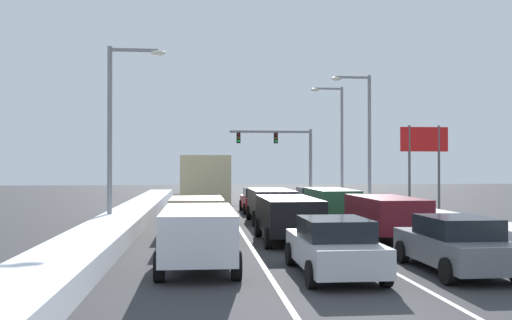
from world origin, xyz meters
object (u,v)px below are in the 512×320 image
(suv_maroon_right_lane_second, at_px, (385,214))
(suv_black_center_lane_second, at_px, (288,215))
(street_lamp_right_mid, at_px, (338,134))
(street_lamp_left_mid, at_px, (118,120))
(sedan_gray_right_lane_nearest, at_px, (455,244))
(suv_charcoal_center_lane_third, at_px, (271,203))
(suv_tan_left_lane_second, at_px, (197,214))
(roadside_sign_right, at_px, (424,148))
(traffic_light_gantry, at_px, (285,148))
(suv_green_right_lane_third, at_px, (331,202))
(suv_white_left_lane_nearest, at_px, (198,232))
(sedan_maroon_left_lane_fourth, at_px, (204,198))
(box_truck_left_lane_third, at_px, (205,184))
(sedan_red_center_lane_fourth, at_px, (258,200))
(street_lamp_right_near, at_px, (364,130))
(sedan_navy_right_lane_fourth, at_px, (312,199))
(sedan_silver_center_lane_nearest, at_px, (334,246))

(suv_maroon_right_lane_second, height_order, suv_black_center_lane_second, same)
(street_lamp_right_mid, bearing_deg, street_lamp_left_mid, -129.29)
(sedan_gray_right_lane_nearest, xyz_separation_m, street_lamp_left_mid, (-10.60, 11.96, 4.23))
(sedan_gray_right_lane_nearest, relative_size, suv_maroon_right_lane_second, 0.92)
(suv_charcoal_center_lane_third, distance_m, suv_tan_left_lane_second, 7.31)
(roadside_sign_right, bearing_deg, suv_tan_left_lane_second, -136.95)
(roadside_sign_right, bearing_deg, traffic_light_gantry, 114.12)
(suv_maroon_right_lane_second, height_order, street_lamp_left_mid, street_lamp_left_mid)
(suv_green_right_lane_third, bearing_deg, suv_tan_left_lane_second, -136.16)
(suv_white_left_lane_nearest, distance_m, street_lamp_left_mid, 12.04)
(sedan_maroon_left_lane_fourth, distance_m, street_lamp_right_mid, 14.16)
(box_truck_left_lane_third, distance_m, sedan_maroon_left_lane_fourth, 7.42)
(suv_charcoal_center_lane_third, distance_m, street_lamp_left_mid, 8.53)
(sedan_red_center_lane_fourth, bearing_deg, street_lamp_right_near, 11.49)
(suv_black_center_lane_second, bearing_deg, suv_white_left_lane_nearest, -122.74)
(sedan_navy_right_lane_fourth, height_order, traffic_light_gantry, traffic_light_gantry)
(sedan_maroon_left_lane_fourth, height_order, street_lamp_right_mid, street_lamp_right_mid)
(sedan_navy_right_lane_fourth, bearing_deg, suv_maroon_right_lane_second, -89.57)
(sedan_maroon_left_lane_fourth, bearing_deg, street_lamp_left_mid, -111.46)
(suv_green_right_lane_third, height_order, suv_black_center_lane_second, same)
(street_lamp_right_mid, xyz_separation_m, street_lamp_left_mid, (-14.85, -18.14, -0.44))
(sedan_silver_center_lane_nearest, height_order, traffic_light_gantry, traffic_light_gantry)
(suv_tan_left_lane_second, xyz_separation_m, box_truck_left_lane_third, (0.39, 7.48, 0.88))
(suv_tan_left_lane_second, bearing_deg, street_lamp_right_mid, 63.74)
(suv_black_center_lane_second, bearing_deg, suv_charcoal_center_lane_third, 87.94)
(sedan_navy_right_lane_fourth, distance_m, suv_black_center_lane_second, 14.64)
(sedan_navy_right_lane_fourth, relative_size, suv_black_center_lane_second, 0.92)
(street_lamp_left_mid, bearing_deg, sedan_maroon_left_lane_fourth, 68.54)
(suv_black_center_lane_second, height_order, suv_white_left_lane_nearest, same)
(traffic_light_gantry, bearing_deg, sedan_silver_center_lane_nearest, -96.69)
(sedan_maroon_left_lane_fourth, xyz_separation_m, roadside_sign_right, (14.35, -1.05, 3.25))
(suv_green_right_lane_third, relative_size, sedan_silver_center_lane_nearest, 1.09)
(suv_maroon_right_lane_second, relative_size, street_lamp_right_near, 0.56)
(suv_white_left_lane_nearest, height_order, box_truck_left_lane_third, box_truck_left_lane_third)
(suv_white_left_lane_nearest, relative_size, street_lamp_right_mid, 0.53)
(suv_black_center_lane_second, distance_m, sedan_maroon_left_lane_fourth, 16.08)
(suv_maroon_right_lane_second, xyz_separation_m, traffic_light_gantry, (0.64, 29.84, 3.48))
(suv_white_left_lane_nearest, distance_m, roadside_sign_right, 24.95)
(suv_black_center_lane_second, xyz_separation_m, street_lamp_right_near, (7.43, 15.15, 4.20))
(sedan_red_center_lane_fourth, xyz_separation_m, traffic_light_gantry, (4.22, 16.34, 3.73))
(suv_black_center_lane_second, xyz_separation_m, suv_white_left_lane_nearest, (-3.35, -5.22, 0.00))
(suv_white_left_lane_nearest, xyz_separation_m, street_lamp_left_mid, (-3.72, 10.73, 3.98))
(suv_green_right_lane_third, bearing_deg, street_lamp_left_mid, -169.03)
(box_truck_left_lane_third, xyz_separation_m, sedan_maroon_left_lane_fourth, (-0.00, 7.33, -1.14))
(sedan_silver_center_lane_nearest, bearing_deg, suv_black_center_lane_second, 91.55)
(suv_charcoal_center_lane_third, height_order, box_truck_left_lane_third, box_truck_left_lane_third)
(traffic_light_gantry, xyz_separation_m, roadside_sign_right, (6.85, -15.29, -0.48))
(sedan_silver_center_lane_nearest, relative_size, box_truck_left_lane_third, 0.62)
(suv_tan_left_lane_second, bearing_deg, street_lamp_left_mid, 128.78)
(sedan_silver_center_lane_nearest, xyz_separation_m, suv_white_left_lane_nearest, (-3.53, 1.32, 0.25))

